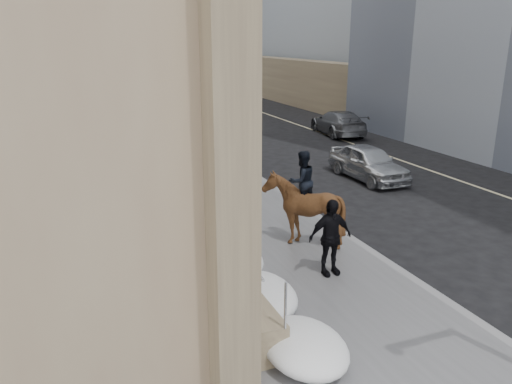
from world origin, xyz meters
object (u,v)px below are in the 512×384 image
car_silver (368,162)px  car_grey (338,123)px  mounted_horse_left (185,193)px  pedestrian (330,237)px  mounted_horse_right (303,206)px

car_silver → car_grey: car_grey is taller
mounted_horse_left → pedestrian: bearing=141.6°
mounted_horse_left → mounted_horse_right: bearing=158.6°
mounted_horse_left → mounted_horse_right: (2.72, -2.77, 0.11)m
car_silver → car_grey: 10.43m
mounted_horse_left → mounted_horse_right: 3.88m
mounted_horse_left → pedestrian: (2.47, -4.76, -0.05)m
mounted_horse_left → car_grey: bearing=-111.9°
mounted_horse_left → car_silver: bearing=-138.1°
mounted_horse_left → mounted_horse_right: size_ratio=0.97×
mounted_horse_right → car_grey: (10.11, 15.12, -0.51)m
pedestrian → car_grey: (10.35, 17.11, -0.34)m
mounted_horse_left → pedestrian: size_ratio=1.34×
car_grey → mounted_horse_right: bearing=64.3°
mounted_horse_left → mounted_horse_right: mounted_horse_right is taller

